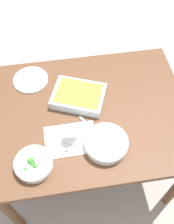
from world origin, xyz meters
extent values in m
plane|color=#9E9389|center=(0.00, 0.00, 0.00)|extent=(6.00, 6.00, 0.00)
cube|color=brown|center=(0.00, 0.00, 0.72)|extent=(1.20, 0.90, 0.04)
cylinder|color=brown|center=(-0.54, -0.39, 0.35)|extent=(0.06, 0.06, 0.70)
cylinder|color=brown|center=(0.54, -0.39, 0.35)|extent=(0.06, 0.06, 0.70)
cylinder|color=brown|center=(0.54, 0.39, 0.35)|extent=(0.06, 0.06, 0.70)
cube|color=silver|center=(0.12, 0.17, 0.74)|extent=(0.28, 0.20, 0.00)
cylinder|color=white|center=(-0.07, 0.23, 0.77)|extent=(0.23, 0.23, 0.05)
torus|color=white|center=(-0.07, 0.23, 0.79)|extent=(0.23, 0.23, 0.01)
cylinder|color=olive|center=(-0.07, 0.23, 0.77)|extent=(0.19, 0.19, 0.03)
sphere|color=silver|center=(-0.05, 0.21, 0.79)|extent=(0.02, 0.02, 0.02)
sphere|color=silver|center=(-0.06, 0.26, 0.79)|extent=(0.02, 0.02, 0.02)
sphere|color=#C66633|center=(-0.05, 0.19, 0.79)|extent=(0.02, 0.02, 0.02)
sphere|color=silver|center=(-0.04, 0.25, 0.79)|extent=(0.02, 0.02, 0.02)
sphere|color=#C66633|center=(-0.05, 0.21, 0.79)|extent=(0.02, 0.02, 0.02)
cylinder|color=white|center=(0.32, 0.29, 0.77)|extent=(0.19, 0.19, 0.05)
torus|color=white|center=(0.32, 0.29, 0.79)|extent=(0.20, 0.20, 0.01)
cylinder|color=#8CB272|center=(0.32, 0.29, 0.77)|extent=(0.16, 0.16, 0.02)
sphere|color=#3D7A33|center=(0.31, 0.31, 0.79)|extent=(0.03, 0.03, 0.03)
sphere|color=#3D7A33|center=(0.33, 0.28, 0.79)|extent=(0.04, 0.04, 0.04)
sphere|color=#478C38|center=(0.32, 0.29, 0.78)|extent=(0.02, 0.02, 0.02)
sphere|color=#3D7A33|center=(0.32, 0.30, 0.78)|extent=(0.02, 0.02, 0.02)
sphere|color=#3D7A33|center=(0.32, 0.29, 0.78)|extent=(0.02, 0.02, 0.02)
sphere|color=#478C38|center=(0.36, 0.32, 0.78)|extent=(0.02, 0.02, 0.02)
cube|color=silver|center=(0.04, -0.10, 0.77)|extent=(0.36, 0.32, 0.06)
cube|color=gold|center=(0.04, -0.10, 0.78)|extent=(0.32, 0.28, 0.04)
cylinder|color=#B2BCC6|center=(0.12, 0.17, 0.78)|extent=(0.07, 0.07, 0.08)
cylinder|color=black|center=(0.12, 0.17, 0.77)|extent=(0.06, 0.06, 0.05)
cylinder|color=silver|center=(0.32, -0.29, 0.75)|extent=(0.22, 0.22, 0.01)
cube|color=silver|center=(0.01, 0.09, 0.74)|extent=(0.08, 0.13, 0.01)
ellipsoid|color=silver|center=(-0.03, 0.16, 0.75)|extent=(0.04, 0.05, 0.01)
cube|color=silver|center=(0.32, 0.29, 0.74)|extent=(0.14, 0.06, 0.01)
ellipsoid|color=silver|center=(0.24, 0.26, 0.75)|extent=(0.05, 0.04, 0.01)
cube|color=silver|center=(-0.01, 0.21, 0.74)|extent=(0.13, 0.06, 0.01)
ellipsoid|color=silver|center=(0.07, 0.18, 0.75)|extent=(0.05, 0.04, 0.01)
cube|color=silver|center=(0.08, 0.24, 0.74)|extent=(0.14, 0.01, 0.01)
cube|color=silver|center=(0.17, 0.24, 0.74)|extent=(0.04, 0.02, 0.01)
camera|label=1|loc=(0.13, 0.85, 2.03)|focal=42.63mm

